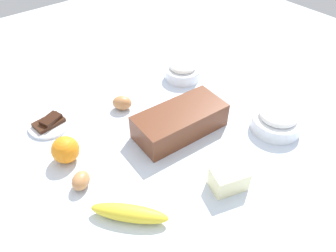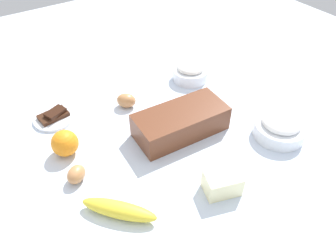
{
  "view_description": "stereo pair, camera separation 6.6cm",
  "coord_description": "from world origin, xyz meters",
  "px_view_note": "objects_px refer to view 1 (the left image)",
  "views": [
    {
      "loc": [
        -0.46,
        -0.56,
        0.69
      ],
      "look_at": [
        0.0,
        0.0,
        0.04
      ],
      "focal_mm": 34.87,
      "sensor_mm": 36.0,
      "label": 1
    },
    {
      "loc": [
        -0.4,
        -0.6,
        0.69
      ],
      "look_at": [
        0.0,
        0.0,
        0.04
      ],
      "focal_mm": 34.87,
      "sensor_mm": 36.0,
      "label": 2
    }
  ],
  "objects_px": {
    "loaf_pan": "(180,121)",
    "egg_beside_bowl": "(122,103)",
    "butter_block": "(229,179)",
    "egg_near_butter": "(81,181)",
    "sugar_bowl": "(277,120)",
    "banana": "(129,213)",
    "chocolate_plate": "(50,124)",
    "orange_fruit": "(65,150)",
    "flour_bowl": "(183,71)"
  },
  "relations": [
    {
      "from": "loaf_pan",
      "to": "egg_beside_bowl",
      "type": "bearing_deg",
      "value": 114.04
    },
    {
      "from": "butter_block",
      "to": "egg_near_butter",
      "type": "height_order",
      "value": "butter_block"
    },
    {
      "from": "sugar_bowl",
      "to": "banana",
      "type": "bearing_deg",
      "value": 177.93
    },
    {
      "from": "chocolate_plate",
      "to": "egg_beside_bowl",
      "type": "bearing_deg",
      "value": -17.09
    },
    {
      "from": "egg_beside_bowl",
      "to": "banana",
      "type": "bearing_deg",
      "value": -120.78
    },
    {
      "from": "loaf_pan",
      "to": "chocolate_plate",
      "type": "relative_size",
      "value": 2.21
    },
    {
      "from": "orange_fruit",
      "to": "chocolate_plate",
      "type": "height_order",
      "value": "orange_fruit"
    },
    {
      "from": "flour_bowl",
      "to": "banana",
      "type": "height_order",
      "value": "flour_bowl"
    },
    {
      "from": "flour_bowl",
      "to": "butter_block",
      "type": "xyz_separation_m",
      "value": [
        -0.24,
        -0.46,
        -0.0
      ]
    },
    {
      "from": "banana",
      "to": "butter_block",
      "type": "distance_m",
      "value": 0.27
    },
    {
      "from": "banana",
      "to": "chocolate_plate",
      "type": "xyz_separation_m",
      "value": [
        -0.01,
        0.44,
        -0.01
      ]
    },
    {
      "from": "sugar_bowl",
      "to": "banana",
      "type": "relative_size",
      "value": 0.81
    },
    {
      "from": "orange_fruit",
      "to": "butter_block",
      "type": "xyz_separation_m",
      "value": [
        0.28,
        -0.35,
        -0.01
      ]
    },
    {
      "from": "butter_block",
      "to": "egg_near_butter",
      "type": "distance_m",
      "value": 0.38
    },
    {
      "from": "banana",
      "to": "flour_bowl",
      "type": "bearing_deg",
      "value": 37.37
    },
    {
      "from": "loaf_pan",
      "to": "egg_beside_bowl",
      "type": "relative_size",
      "value": 4.45
    },
    {
      "from": "loaf_pan",
      "to": "orange_fruit",
      "type": "height_order",
      "value": "loaf_pan"
    },
    {
      "from": "banana",
      "to": "chocolate_plate",
      "type": "bearing_deg",
      "value": 91.32
    },
    {
      "from": "loaf_pan",
      "to": "chocolate_plate",
      "type": "distance_m",
      "value": 0.41
    },
    {
      "from": "orange_fruit",
      "to": "egg_near_butter",
      "type": "relative_size",
      "value": 1.32
    },
    {
      "from": "banana",
      "to": "egg_beside_bowl",
      "type": "xyz_separation_m",
      "value": [
        0.22,
        0.37,
        0.0
      ]
    },
    {
      "from": "sugar_bowl",
      "to": "orange_fruit",
      "type": "height_order",
      "value": "orange_fruit"
    },
    {
      "from": "sugar_bowl",
      "to": "orange_fruit",
      "type": "distance_m",
      "value": 0.64
    },
    {
      "from": "flour_bowl",
      "to": "orange_fruit",
      "type": "xyz_separation_m",
      "value": [
        -0.53,
        -0.11,
        0.01
      ]
    },
    {
      "from": "flour_bowl",
      "to": "chocolate_plate",
      "type": "distance_m",
      "value": 0.51
    },
    {
      "from": "banana",
      "to": "sugar_bowl",
      "type": "bearing_deg",
      "value": -2.07
    },
    {
      "from": "flour_bowl",
      "to": "egg_beside_bowl",
      "type": "height_order",
      "value": "flour_bowl"
    },
    {
      "from": "banana",
      "to": "egg_beside_bowl",
      "type": "height_order",
      "value": "egg_beside_bowl"
    },
    {
      "from": "banana",
      "to": "butter_block",
      "type": "height_order",
      "value": "butter_block"
    },
    {
      "from": "orange_fruit",
      "to": "chocolate_plate",
      "type": "xyz_separation_m",
      "value": [
        0.02,
        0.17,
        -0.03
      ]
    },
    {
      "from": "butter_block",
      "to": "loaf_pan",
      "type": "bearing_deg",
      "value": 80.11
    },
    {
      "from": "egg_near_butter",
      "to": "chocolate_plate",
      "type": "xyz_separation_m",
      "value": [
        0.03,
        0.28,
        -0.01
      ]
    },
    {
      "from": "egg_near_butter",
      "to": "egg_beside_bowl",
      "type": "xyz_separation_m",
      "value": [
        0.26,
        0.21,
        0.0
      ]
    },
    {
      "from": "orange_fruit",
      "to": "egg_beside_bowl",
      "type": "relative_size",
      "value": 1.19
    },
    {
      "from": "loaf_pan",
      "to": "chocolate_plate",
      "type": "xyz_separation_m",
      "value": [
        -0.3,
        0.28,
        -0.03
      ]
    },
    {
      "from": "banana",
      "to": "chocolate_plate",
      "type": "relative_size",
      "value": 1.46
    },
    {
      "from": "loaf_pan",
      "to": "banana",
      "type": "distance_m",
      "value": 0.34
    },
    {
      "from": "egg_near_butter",
      "to": "butter_block",
      "type": "bearing_deg",
      "value": -39.12
    },
    {
      "from": "banana",
      "to": "butter_block",
      "type": "bearing_deg",
      "value": -17.99
    },
    {
      "from": "egg_near_butter",
      "to": "orange_fruit",
      "type": "bearing_deg",
      "value": 82.8
    },
    {
      "from": "butter_block",
      "to": "banana",
      "type": "bearing_deg",
      "value": 162.01
    },
    {
      "from": "banana",
      "to": "egg_near_butter",
      "type": "distance_m",
      "value": 0.16
    },
    {
      "from": "banana",
      "to": "egg_near_butter",
      "type": "xyz_separation_m",
      "value": [
        -0.04,
        0.16,
        0.0
      ]
    },
    {
      "from": "butter_block",
      "to": "egg_beside_bowl",
      "type": "relative_size",
      "value": 1.39
    },
    {
      "from": "loaf_pan",
      "to": "sugar_bowl",
      "type": "height_order",
      "value": "loaf_pan"
    },
    {
      "from": "loaf_pan",
      "to": "butter_block",
      "type": "height_order",
      "value": "loaf_pan"
    },
    {
      "from": "chocolate_plate",
      "to": "butter_block",
      "type": "bearing_deg",
      "value": -63.1
    },
    {
      "from": "butter_block",
      "to": "orange_fruit",
      "type": "bearing_deg",
      "value": 128.75
    },
    {
      "from": "orange_fruit",
      "to": "egg_beside_bowl",
      "type": "xyz_separation_m",
      "value": [
        0.25,
        0.1,
        -0.01
      ]
    },
    {
      "from": "banana",
      "to": "chocolate_plate",
      "type": "distance_m",
      "value": 0.44
    }
  ]
}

